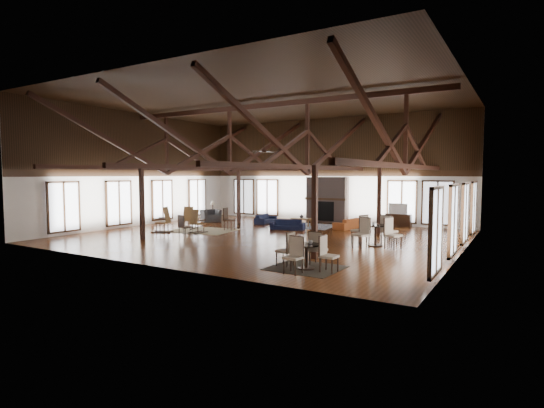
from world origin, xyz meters
The scene contains 31 objects.
floor centered at (0.00, 0.00, 0.00)m, with size 16.00×16.00×0.00m, color #632F14.
ceiling centered at (0.00, 0.00, 6.00)m, with size 16.00×14.00×0.02m, color black.
wall_back centered at (0.00, 7.00, 3.00)m, with size 16.00×0.02×6.00m, color white.
wall_front centered at (0.00, -7.00, 3.00)m, with size 16.00×0.02×6.00m, color white.
wall_left centered at (-8.00, 0.00, 3.00)m, with size 0.02×14.00×6.00m, color white.
wall_right centered at (8.00, 0.00, 3.00)m, with size 0.02×14.00×6.00m, color white.
roof_truss centered at (0.00, 0.00, 4.03)m, with size 15.60×14.07×3.14m.
post_grid centered at (0.00, 0.00, 1.52)m, with size 8.16×7.16×3.05m.
fireplace centered at (0.00, 6.67, 1.29)m, with size 2.50×0.69×2.60m.
ceiling_fan centered at (0.50, -1.00, 3.73)m, with size 1.60×1.60×0.75m.
sofa_navy_front centered at (-0.29, 2.48, 0.25)m, with size 1.70×0.66×0.50m, color black.
sofa_navy_left centered at (-2.73, 4.33, 0.25)m, with size 0.66×1.69×0.49m, color #131935.
sofa_orange centered at (2.14, 4.39, 0.26)m, with size 0.70×1.79×0.52m, color #9B471E.
coffee_table centered at (-0.35, 4.18, 0.36)m, with size 1.12×0.61×0.42m.
vase centered at (-0.41, 4.24, 0.52)m, with size 0.20×0.20×0.21m, color #B2B2B2.
armchair centered at (-5.87, 3.29, 0.35)m, with size 1.07×0.93×0.69m, color #343436.
side_table_lamp centered at (-6.55, 4.35, 0.44)m, with size 0.46×0.46×1.17m.
rocking_chair_a centered at (-4.65, 0.13, 0.54)m, with size 0.69×0.98×1.14m.
rocking_chair_b centered at (-3.34, -0.86, 0.53)m, with size 0.56×0.92×1.12m.
rocking_chair_c centered at (-4.81, -1.42, 0.58)m, with size 1.07×0.84×1.22m.
side_chair_a centered at (-2.73, 0.76, 0.64)m, with size 0.53×0.53×1.10m.
side_chair_b centered at (-3.00, -2.12, 0.57)m, with size 0.47×0.47×0.98m.
cafe_table_near centered at (4.43, -4.97, 0.51)m, with size 1.96×1.96×1.02m.
cafe_table_far centered at (4.94, -0.02, 0.57)m, with size 2.20×2.20×1.14m.
cup_near centered at (4.53, -4.89, 0.78)m, with size 0.13×0.13×0.10m, color #B2B2B2.
cup_far centered at (4.87, -0.09, 0.87)m, with size 0.13×0.13×0.10m, color #B2B2B2.
tv_console centered at (4.09, 6.75, 0.33)m, with size 1.30×0.49×0.65m, color black.
television centered at (4.08, 6.75, 0.93)m, with size 0.98×0.13×0.57m, color #B2B2B2.
rug_tan centered at (-3.70, -0.03, 0.01)m, with size 3.03×2.38×0.01m, color tan.
rug_navy centered at (-0.32, 4.28, 0.01)m, with size 3.23×2.42×0.01m, color #192446.
rug_dark centered at (4.36, -4.86, 0.01)m, with size 2.01×1.82×0.01m, color #2A231C.
Camera 1 is at (9.84, -15.92, 2.75)m, focal length 28.00 mm.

